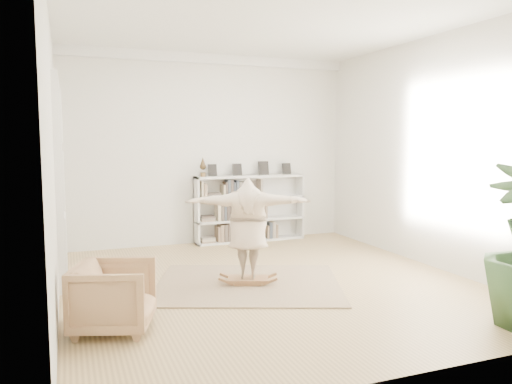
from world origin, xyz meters
TOP-DOWN VIEW (x-y plane):
  - floor at (0.00, 0.00)m, footprint 6.00×6.00m
  - room_shell at (0.00, 2.94)m, footprint 6.00×6.00m
  - doors at (-2.70, 1.30)m, footprint 0.09×1.78m
  - bookshelf at (0.74, 2.82)m, footprint 2.20×0.35m
  - armchair at (-2.19, -1.06)m, footprint 1.00×0.99m
  - rug at (-0.32, 0.00)m, footprint 3.05×2.77m
  - rocker_board at (-0.32, 0.00)m, footprint 0.63×0.51m
  - person at (-0.32, 0.00)m, footprint 1.75×1.04m

SIDE VIEW (x-z plane):
  - floor at x=0.00m, z-range 0.00..0.00m
  - rug at x=-0.32m, z-range 0.00..0.02m
  - rocker_board at x=-0.32m, z-range 0.01..0.13m
  - armchair at x=-2.19m, z-range 0.00..0.73m
  - bookshelf at x=0.74m, z-range -0.18..1.46m
  - person at x=-0.32m, z-range 0.14..1.52m
  - doors at x=-2.70m, z-range -0.06..2.86m
  - room_shell at x=0.00m, z-range 0.51..6.51m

